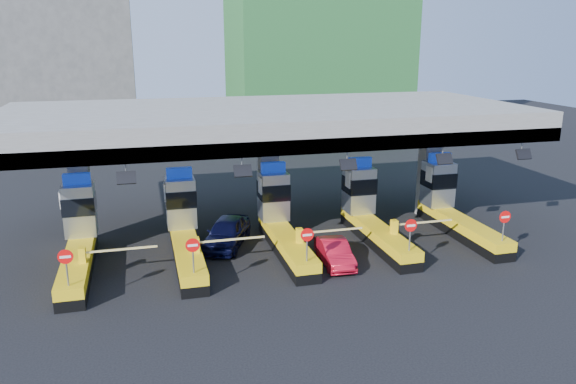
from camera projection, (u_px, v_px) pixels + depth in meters
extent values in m
plane|color=black|center=(282.00, 246.00, 29.56)|extent=(120.00, 120.00, 0.00)
cube|color=slate|center=(268.00, 120.00, 30.70)|extent=(28.00, 12.00, 1.50)
cube|color=#4C4C49|center=(296.00, 146.00, 25.49)|extent=(28.00, 0.60, 0.70)
cube|color=slate|center=(81.00, 194.00, 29.16)|extent=(1.00, 1.00, 5.50)
cube|color=slate|center=(268.00, 182.00, 31.63)|extent=(1.00, 1.00, 5.50)
cube|color=slate|center=(429.00, 172.00, 34.10)|extent=(1.00, 1.00, 5.50)
cylinder|color=slate|center=(126.00, 169.00, 23.80)|extent=(0.06, 0.06, 0.50)
cube|color=black|center=(126.00, 178.00, 23.71)|extent=(0.80, 0.38, 0.54)
cylinder|color=slate|center=(242.00, 162.00, 25.04)|extent=(0.06, 0.06, 0.50)
cube|color=black|center=(243.00, 171.00, 24.94)|extent=(0.80, 0.38, 0.54)
cylinder|color=slate|center=(347.00, 156.00, 26.27)|extent=(0.06, 0.06, 0.50)
cube|color=black|center=(348.00, 165.00, 26.18)|extent=(0.80, 0.38, 0.54)
cylinder|color=slate|center=(443.00, 151.00, 27.51)|extent=(0.06, 0.06, 0.50)
cube|color=black|center=(444.00, 159.00, 27.41)|extent=(0.80, 0.38, 0.54)
cylinder|color=slate|center=(522.00, 147.00, 28.62)|extent=(0.06, 0.06, 0.50)
cube|color=black|center=(524.00, 154.00, 28.52)|extent=(0.80, 0.38, 0.54)
cube|color=black|center=(79.00, 268.00, 26.09)|extent=(1.20, 8.00, 0.50)
cube|color=#E5B70C|center=(78.00, 258.00, 25.96)|extent=(1.20, 8.00, 0.50)
cube|color=#9EA3A8|center=(80.00, 209.00, 28.16)|extent=(1.50, 1.50, 2.60)
cube|color=black|center=(79.00, 204.00, 28.06)|extent=(1.56, 1.56, 0.90)
cube|color=#0C2DBF|center=(77.00, 179.00, 27.74)|extent=(1.30, 0.35, 0.55)
cube|color=white|center=(61.00, 199.00, 27.50)|extent=(0.06, 0.70, 0.90)
cylinder|color=slate|center=(67.00, 271.00, 22.37)|extent=(0.07, 0.07, 1.30)
cylinder|color=red|center=(65.00, 257.00, 22.18)|extent=(0.60, 0.04, 0.60)
cube|color=white|center=(65.00, 257.00, 22.16)|extent=(0.42, 0.02, 0.10)
cube|color=#E5B70C|center=(82.00, 255.00, 24.77)|extent=(0.30, 0.35, 0.70)
cube|color=white|center=(121.00, 249.00, 25.15)|extent=(3.20, 0.08, 0.08)
cube|color=black|center=(187.00, 258.00, 27.33)|extent=(1.20, 8.00, 0.50)
cube|color=#E5B70C|center=(187.00, 248.00, 27.20)|extent=(1.20, 8.00, 0.50)
cube|color=#9EA3A8|center=(181.00, 202.00, 29.39)|extent=(1.50, 1.50, 2.60)
cube|color=black|center=(180.00, 197.00, 29.30)|extent=(1.56, 1.56, 0.90)
cube|color=#0C2DBF|center=(179.00, 173.00, 28.98)|extent=(1.30, 0.35, 0.55)
cube|color=white|center=(165.00, 192.00, 28.73)|extent=(0.06, 0.70, 0.90)
cylinder|color=slate|center=(193.00, 258.00, 23.60)|extent=(0.07, 0.07, 1.30)
cylinder|color=red|center=(193.00, 245.00, 23.41)|extent=(0.60, 0.04, 0.60)
cube|color=white|center=(193.00, 245.00, 23.39)|extent=(0.42, 0.02, 0.10)
cube|color=#E5B70C|center=(196.00, 245.00, 26.00)|extent=(0.30, 0.35, 0.70)
cube|color=white|center=(231.00, 240.00, 26.39)|extent=(3.20, 0.08, 0.08)
cube|color=black|center=(286.00, 249.00, 28.56)|extent=(1.20, 8.00, 0.50)
cube|color=#E5B70C|center=(286.00, 239.00, 28.43)|extent=(1.20, 8.00, 0.50)
cube|color=#9EA3A8|center=(273.00, 195.00, 30.63)|extent=(1.50, 1.50, 2.60)
cube|color=black|center=(273.00, 190.00, 30.53)|extent=(1.56, 1.56, 0.90)
cube|color=#0C2DBF|center=(273.00, 167.00, 30.21)|extent=(1.30, 0.35, 0.55)
cube|color=white|center=(260.00, 185.00, 29.97)|extent=(0.06, 0.70, 0.90)
cylinder|color=slate|center=(307.00, 247.00, 24.84)|extent=(0.07, 0.07, 1.30)
cylinder|color=red|center=(307.00, 235.00, 24.65)|extent=(0.60, 0.04, 0.60)
cube|color=white|center=(307.00, 235.00, 24.63)|extent=(0.42, 0.02, 0.10)
cube|color=#E5B70C|center=(300.00, 235.00, 27.24)|extent=(0.30, 0.35, 0.70)
cube|color=white|center=(332.00, 230.00, 27.62)|extent=(3.20, 0.08, 0.08)
cube|color=black|center=(377.00, 240.00, 29.80)|extent=(1.20, 8.00, 0.50)
cube|color=#E5B70C|center=(378.00, 231.00, 29.67)|extent=(1.20, 8.00, 0.50)
cube|color=#9EA3A8|center=(359.00, 189.00, 31.86)|extent=(1.50, 1.50, 2.60)
cube|color=black|center=(359.00, 184.00, 31.77)|extent=(1.56, 1.56, 0.90)
cube|color=#0C2DBF|center=(360.00, 162.00, 31.45)|extent=(1.30, 0.35, 0.55)
cube|color=white|center=(348.00, 180.00, 31.20)|extent=(0.06, 0.70, 0.90)
cylinder|color=slate|center=(410.00, 237.00, 26.07)|extent=(0.07, 0.07, 1.30)
cylinder|color=red|center=(411.00, 225.00, 25.88)|extent=(0.60, 0.04, 0.60)
cube|color=white|center=(411.00, 226.00, 25.86)|extent=(0.42, 0.02, 0.10)
cube|color=#E5B70C|center=(394.00, 227.00, 28.47)|extent=(0.30, 0.35, 0.70)
cube|color=white|center=(424.00, 222.00, 28.86)|extent=(3.20, 0.08, 0.08)
cube|color=black|center=(461.00, 232.00, 31.03)|extent=(1.20, 8.00, 0.50)
cube|color=#E5B70C|center=(462.00, 223.00, 30.90)|extent=(1.20, 8.00, 0.50)
cube|color=#9EA3A8|center=(438.00, 184.00, 33.10)|extent=(1.50, 1.50, 2.60)
cube|color=black|center=(439.00, 179.00, 33.00)|extent=(1.56, 1.56, 0.90)
cube|color=#0C2DBF|center=(440.00, 158.00, 32.68)|extent=(1.30, 0.35, 0.55)
cube|color=white|center=(429.00, 174.00, 32.44)|extent=(0.06, 0.70, 0.90)
cylinder|color=slate|center=(503.00, 228.00, 27.31)|extent=(0.07, 0.07, 1.30)
cylinder|color=red|center=(505.00, 217.00, 27.12)|extent=(0.60, 0.04, 0.60)
cube|color=white|center=(505.00, 217.00, 27.10)|extent=(0.42, 0.02, 0.10)
cube|color=#E5B70C|center=(481.00, 219.00, 29.71)|extent=(0.30, 0.35, 0.70)
cube|color=white|center=(508.00, 215.00, 30.09)|extent=(3.20, 0.08, 0.08)
cube|color=#1E5926|center=(317.00, 4.00, 58.64)|extent=(18.00, 12.00, 28.00)
cube|color=#4C4C49|center=(62.00, 54.00, 57.27)|extent=(14.00, 10.00, 18.00)
imported|color=black|center=(227.00, 232.00, 29.41)|extent=(3.50, 4.81, 1.52)
imported|color=#B60E21|center=(335.00, 252.00, 27.12)|extent=(1.50, 3.68, 1.19)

